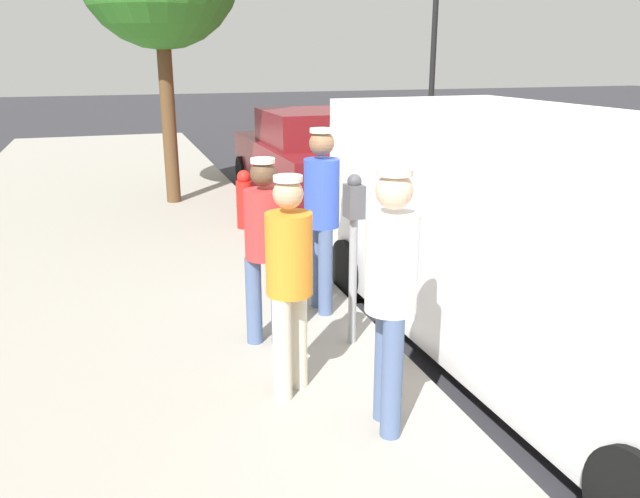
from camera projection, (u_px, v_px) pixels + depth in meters
The scene contains 11 objects.
ground_plane at pixel (454, 316), 6.66m from camera, with size 80.00×80.00×0.00m, color #2D2D33.
sidewalk_slab at pixel (100, 357), 5.60m from camera, with size 5.00×32.00×0.15m, color #9E998E.
parking_meter_near at pixel (354, 231), 5.41m from camera, with size 0.14×0.18×1.52m.
pedestrian_in_blue at pixel (322, 208), 6.13m from camera, with size 0.34×0.36×1.81m.
pedestrian_in_red at pixel (265, 241), 5.44m from camera, with size 0.35×0.34×1.65m.
pedestrian_in_orange at pixel (289, 274), 4.60m from camera, with size 0.34×0.34×1.67m.
pedestrian_in_white at pixel (391, 285), 4.12m from camera, with size 0.34×0.36×1.80m.
parked_van at pixel (551, 239), 5.27m from camera, with size 2.23×5.24×2.15m.
parked_sedan_behind at pixel (308, 159), 11.83m from camera, with size 2.00×4.43×1.65m.
traffic_light_corner at pixel (462, 21), 17.99m from camera, with size 2.48×0.42×5.20m.
fire_hydrant at pixel (245, 200), 9.35m from camera, with size 0.24×0.24×0.86m.
Camera 1 is at (3.25, 5.42, 2.62)m, focal length 35.85 mm.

